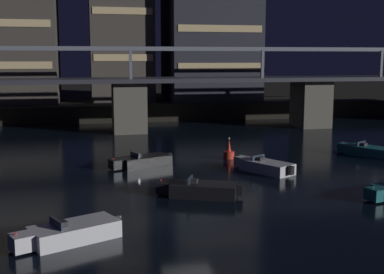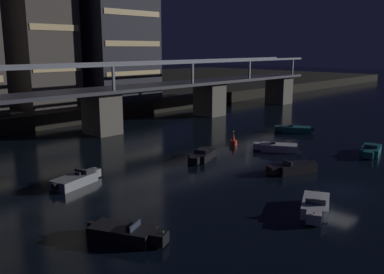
{
  "view_description": "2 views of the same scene",
  "coord_description": "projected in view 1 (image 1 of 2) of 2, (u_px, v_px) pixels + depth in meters",
  "views": [
    {
      "loc": [
        -4.76,
        -23.45,
        8.25
      ],
      "look_at": [
        2.75,
        12.25,
        2.55
      ],
      "focal_mm": 47.68,
      "sensor_mm": 36.0,
      "label": 1
    },
    {
      "loc": [
        -31.61,
        -13.56,
        11.32
      ],
      "look_at": [
        -0.69,
        16.0,
        2.18
      ],
      "focal_mm": 39.14,
      "sensor_mm": 36.0,
      "label": 2
    }
  ],
  "objects": [
    {
      "name": "speedboat_near_left",
      "position": [
        70.0,
        233.0,
        23.03
      ],
      "size": [
        4.99,
        3.3,
        1.16
      ],
      "color": "silver",
      "rests_on": "ground"
    },
    {
      "name": "ground_plane",
      "position": [
        189.0,
        228.0,
        24.92
      ],
      "size": [
        400.0,
        400.0,
        0.0
      ],
      "primitive_type": "plane",
      "color": "black"
    },
    {
      "name": "far_riverbank",
      "position": [
        109.0,
        93.0,
        103.4
      ],
      "size": [
        240.0,
        80.0,
        2.2
      ],
      "primitive_type": "cube",
      "color": "black",
      "rests_on": "ground"
    },
    {
      "name": "speedboat_mid_right",
      "position": [
        142.0,
        161.0,
        38.87
      ],
      "size": [
        5.06,
        3.14,
        1.16
      ],
      "color": "black",
      "rests_on": "ground"
    },
    {
      "name": "speedboat_far_center",
      "position": [
        368.0,
        151.0,
        43.23
      ],
      "size": [
        3.68,
        4.84,
        1.16
      ],
      "color": "#196066",
      "rests_on": "ground"
    },
    {
      "name": "tower_west_tall",
      "position": [
        8.0,
        4.0,
        66.66
      ],
      "size": [
        12.31,
        11.21,
        26.14
      ],
      "color": "#423D38",
      "rests_on": "far_riverbank"
    },
    {
      "name": "river_bridge",
      "position": [
        129.0,
        95.0,
        56.52
      ],
      "size": [
        93.07,
        6.4,
        9.38
      ],
      "color": "#605B51",
      "rests_on": "ground"
    },
    {
      "name": "speedboat_mid_left",
      "position": [
        200.0,
        190.0,
        30.54
      ],
      "size": [
        5.05,
        3.16,
        1.16
      ],
      "color": "black",
      "rests_on": "ground"
    },
    {
      "name": "speedboat_far_left",
      "position": [
        264.0,
        166.0,
        37.1
      ],
      "size": [
        3.59,
        4.87,
        1.16
      ],
      "color": "silver",
      "rests_on": "ground"
    },
    {
      "name": "tower_east_tall",
      "position": [
        210.0,
        12.0,
        71.92
      ],
      "size": [
        12.34,
        11.95,
        25.1
      ],
      "color": "#282833",
      "rests_on": "far_riverbank"
    },
    {
      "name": "channel_buoy",
      "position": [
        229.0,
        153.0,
        41.97
      ],
      "size": [
        0.9,
        0.9,
        1.76
      ],
      "color": "red",
      "rests_on": "ground"
    }
  ]
}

